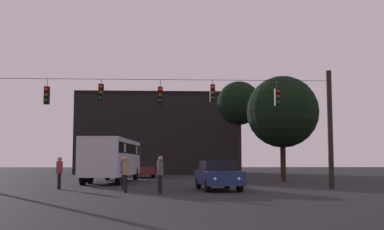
# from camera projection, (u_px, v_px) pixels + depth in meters

# --- Properties ---
(ground_plane) EXTENTS (168.00, 168.00, 0.00)m
(ground_plane) POSITION_uv_depth(u_px,v_px,m) (162.00, 183.00, 33.11)
(ground_plane) COLOR black
(ground_plane) RESTS_ON ground
(overhead_signal_span) EXTENTS (18.96, 0.44, 6.51)m
(overhead_signal_span) POSITION_uv_depth(u_px,v_px,m) (160.00, 117.00, 25.93)
(overhead_signal_span) COLOR black
(overhead_signal_span) RESTS_ON ground
(city_bus) EXTENTS (3.14, 11.13, 3.00)m
(city_bus) POSITION_uv_depth(u_px,v_px,m) (113.00, 156.00, 34.11)
(city_bus) COLOR #B7BCC6
(city_bus) RESTS_ON ground
(car_near_right) EXTENTS (2.22, 4.47, 1.52)m
(car_near_right) POSITION_uv_depth(u_px,v_px,m) (218.00, 175.00, 24.69)
(car_near_right) COLOR navy
(car_near_right) RESTS_ON ground
(car_far_left) EXTENTS (2.17, 4.45, 1.52)m
(car_far_left) POSITION_uv_depth(u_px,v_px,m) (144.00, 169.00, 43.23)
(car_far_left) COLOR #511919
(car_far_left) RESTS_ON ground
(pedestrian_crossing_left) EXTENTS (0.34, 0.42, 1.73)m
(pedestrian_crossing_left) POSITION_uv_depth(u_px,v_px,m) (124.00, 171.00, 25.56)
(pedestrian_crossing_left) COLOR black
(pedestrian_crossing_left) RESTS_ON ground
(pedestrian_crossing_center) EXTENTS (0.26, 0.37, 1.71)m
(pedestrian_crossing_center) POSITION_uv_depth(u_px,v_px,m) (126.00, 172.00, 22.80)
(pedestrian_crossing_center) COLOR black
(pedestrian_crossing_center) RESTS_ON ground
(pedestrian_crossing_right) EXTENTS (0.27, 0.38, 1.73)m
(pedestrian_crossing_right) POSITION_uv_depth(u_px,v_px,m) (59.00, 171.00, 25.62)
(pedestrian_crossing_right) COLOR black
(pedestrian_crossing_right) RESTS_ON ground
(pedestrian_near_bus) EXTENTS (0.28, 0.38, 1.73)m
(pedestrian_near_bus) POSITION_uv_depth(u_px,v_px,m) (160.00, 172.00, 22.08)
(pedestrian_near_bus) COLOR black
(pedestrian_near_bus) RESTS_ON ground
(pedestrian_trailing) EXTENTS (0.29, 0.39, 1.61)m
(pedestrian_trailing) POSITION_uv_depth(u_px,v_px,m) (159.00, 173.00, 23.88)
(pedestrian_trailing) COLOR black
(pedestrian_trailing) RESTS_ON ground
(corner_building) EXTENTS (18.70, 12.43, 9.43)m
(corner_building) POSITION_uv_depth(u_px,v_px,m) (158.00, 135.00, 60.01)
(corner_building) COLOR black
(corner_building) RESTS_ON ground
(tree_left_silhouette) EXTENTS (4.07, 4.07, 8.90)m
(tree_left_silhouette) POSITION_uv_depth(u_px,v_px,m) (239.00, 104.00, 44.59)
(tree_left_silhouette) COLOR black
(tree_left_silhouette) RESTS_ON ground
(tree_behind_building) EXTENTS (5.26, 5.26, 8.60)m
(tree_behind_building) POSITION_uv_depth(u_px,v_px,m) (282.00, 120.00, 51.58)
(tree_behind_building) COLOR #2D2116
(tree_behind_building) RESTS_ON ground
(tree_right_far) EXTENTS (5.34, 5.34, 7.82)m
(tree_right_far) POSITION_uv_depth(u_px,v_px,m) (283.00, 112.00, 35.66)
(tree_right_far) COLOR black
(tree_right_far) RESTS_ON ground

